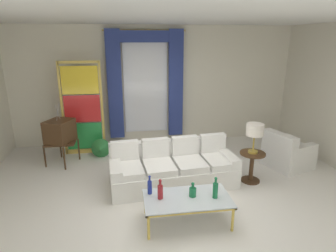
% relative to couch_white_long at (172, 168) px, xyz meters
% --- Properties ---
extents(ground_plane, '(16.00, 16.00, 0.00)m').
position_rel_couch_white_long_xyz_m(ground_plane, '(-0.05, -0.59, -0.31)').
color(ground_plane, white).
extents(wall_rear, '(8.00, 0.12, 3.00)m').
position_rel_couch_white_long_xyz_m(wall_rear, '(-0.05, 2.47, 1.19)').
color(wall_rear, silver).
rests_on(wall_rear, ground).
extents(ceiling_slab, '(8.00, 7.60, 0.04)m').
position_rel_couch_white_long_xyz_m(ceiling_slab, '(-0.05, 0.21, 2.71)').
color(ceiling_slab, white).
extents(curtained_window, '(2.00, 0.17, 2.70)m').
position_rel_couch_white_long_xyz_m(curtained_window, '(-0.31, 2.31, 1.44)').
color(curtained_window, white).
rests_on(curtained_window, ground).
extents(couch_white_long, '(2.40, 1.11, 0.86)m').
position_rel_couch_white_long_xyz_m(couch_white_long, '(0.00, 0.00, 0.00)').
color(couch_white_long, white).
rests_on(couch_white_long, ground).
extents(coffee_table, '(1.29, 0.70, 0.41)m').
position_rel_couch_white_long_xyz_m(coffee_table, '(0.01, -1.25, 0.07)').
color(coffee_table, silver).
rests_on(coffee_table, ground).
extents(bottle_blue_decanter, '(0.08, 0.08, 0.31)m').
position_rel_couch_white_long_xyz_m(bottle_blue_decanter, '(-0.38, -1.21, 0.23)').
color(bottle_blue_decanter, maroon).
rests_on(bottle_blue_decanter, coffee_table).
extents(bottle_crystal_tall, '(0.11, 0.11, 0.23)m').
position_rel_couch_white_long_xyz_m(bottle_crystal_tall, '(0.10, -1.22, 0.18)').
color(bottle_crystal_tall, '#196B3D').
rests_on(bottle_crystal_tall, coffee_table).
extents(bottle_amber_squat, '(0.08, 0.08, 0.33)m').
position_rel_couch_white_long_xyz_m(bottle_amber_squat, '(0.42, -1.31, 0.24)').
color(bottle_amber_squat, '#196B3D').
rests_on(bottle_amber_squat, coffee_table).
extents(bottle_ruby_flask, '(0.07, 0.07, 0.30)m').
position_rel_couch_white_long_xyz_m(bottle_ruby_flask, '(-0.52, -1.05, 0.23)').
color(bottle_ruby_flask, navy).
rests_on(bottle_ruby_flask, coffee_table).
extents(vintage_tv, '(0.70, 0.74, 1.35)m').
position_rel_couch_white_long_xyz_m(vintage_tv, '(-2.26, 1.25, 0.42)').
color(vintage_tv, '#472D19').
rests_on(vintage_tv, ground).
extents(armchair_white, '(1.03, 1.01, 0.80)m').
position_rel_couch_white_long_xyz_m(armchair_white, '(2.54, 0.34, -0.02)').
color(armchair_white, white).
rests_on(armchair_white, ground).
extents(stained_glass_divider, '(0.95, 0.05, 2.20)m').
position_rel_couch_white_long_xyz_m(stained_glass_divider, '(-1.83, 1.80, 0.75)').
color(stained_glass_divider, gold).
rests_on(stained_glass_divider, ground).
extents(peacock_figurine, '(0.44, 0.60, 0.50)m').
position_rel_couch_white_long_xyz_m(peacock_figurine, '(-1.45, 1.42, -0.09)').
color(peacock_figurine, beige).
rests_on(peacock_figurine, ground).
extents(round_side_table, '(0.48, 0.48, 0.59)m').
position_rel_couch_white_long_xyz_m(round_side_table, '(1.52, -0.17, 0.05)').
color(round_side_table, '#472D19').
rests_on(round_side_table, ground).
extents(table_lamp_brass, '(0.32, 0.32, 0.57)m').
position_rel_couch_white_long_xyz_m(table_lamp_brass, '(1.52, -0.17, 0.72)').
color(table_lamp_brass, '#B29338').
rests_on(table_lamp_brass, round_side_table).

